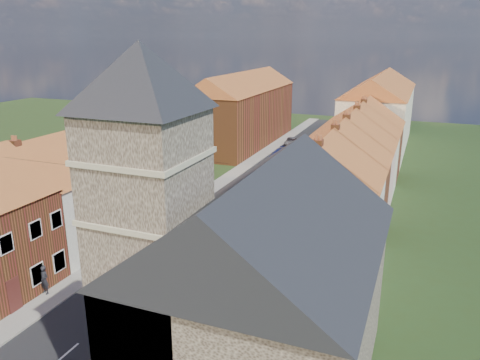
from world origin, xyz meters
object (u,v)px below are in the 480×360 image
Objects in this scene: church at (250,272)px; pedestrian_left at (44,280)px; lamppost at (174,181)px; car_distant at (292,141)px; car_mid at (161,226)px; car_far at (280,154)px; car_near at (108,266)px.

church is 8.28× the size of pedestrian_left.
church is at bearing -51.70° from lamppost.
car_distant is at bearing 103.56° from church.
pedestrian_left reaches higher than car_mid.
car_far is (-10.86, 40.04, -5.23)m from church.
car_near is at bearing -104.32° from car_mid.
car_near is at bearing -86.58° from lamppost.
car_near is 4.13m from pedestrian_left.
car_near is at bearing 67.29° from pedestrian_left.
lamppost is at bearing 86.17° from car_mid.
car_near is at bearing -98.41° from car_distant.
car_distant is (1.46, 31.89, -3.00)m from lamppost.
car_mid is 26.72m from car_far.
pedestrian_left is (-1.90, -3.65, 0.43)m from car_near.
lamppost is at bearing 77.17° from car_near.
car_far is at bearing 89.30° from pedestrian_left.
pedestrian_left is (-1.29, -13.88, -2.50)m from lamppost.
lamppost is at bearing 89.52° from pedestrian_left.
lamppost reaches higher than car_far.
lamppost reaches higher than car_mid.
lamppost is at bearing -99.88° from car_distant.
church is 3.92× the size of car_distant.
car_distant is at bearing 99.20° from car_far.
lamppost is 32.06m from car_distant.
car_far reaches higher than car_near.
church reaches higher than car_near.
pedestrian_left is (-14.46, 2.80, -4.84)m from church.
lamppost is 4.37m from car_mid.
car_near is 6.93m from car_mid.
lamppost is 1.34× the size of car_far.
car_distant is (-0.85, 8.53, -0.11)m from car_far.
car_near is 0.80× the size of car_far.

